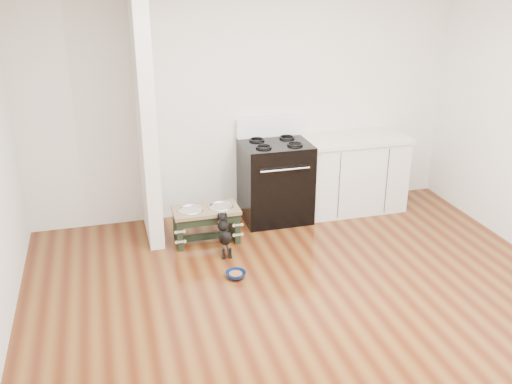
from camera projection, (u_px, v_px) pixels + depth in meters
name	position (u px, v px, depth m)	size (l,w,h in m)	color
ground	(323.00, 324.00, 4.76)	(5.00, 5.00, 0.00)	#471D0C
room_shell	(332.00, 137.00, 4.15)	(5.00, 5.00, 5.00)	silver
partition_wall	(145.00, 115.00, 5.84)	(0.15, 0.80, 2.70)	silver
oven_range	(275.00, 180.00, 6.57)	(0.76, 0.69, 1.14)	black
cabinet_run	(352.00, 173.00, 6.84)	(1.24, 0.64, 0.91)	silver
dog_feeder	(206.00, 218.00, 6.07)	(0.70, 0.37, 0.40)	black
puppy	(224.00, 233.00, 5.83)	(0.12, 0.36, 0.43)	black
floor_bowl	(236.00, 275.00, 5.45)	(0.24, 0.24, 0.06)	navy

